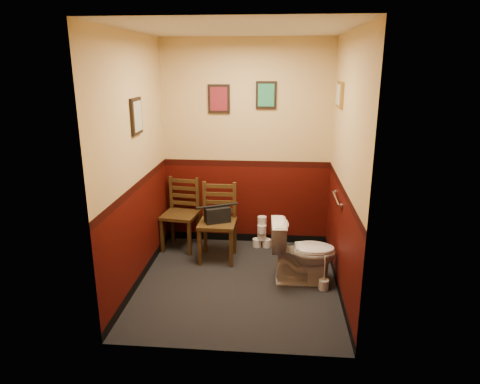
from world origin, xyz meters
name	(u,v)px	position (x,y,z in m)	size (l,w,h in m)	color
floor	(238,283)	(0.00, 0.00, 0.00)	(2.20, 2.40, 0.00)	black
ceiling	(238,28)	(0.00, 0.00, 2.70)	(2.20, 2.40, 0.00)	silver
wall_back	(246,146)	(0.00, 1.20, 1.35)	(2.20, 2.70, 0.00)	#3B0905
wall_front	(224,203)	(0.00, -1.20, 1.35)	(2.20, 2.70, 0.00)	#3B0905
wall_left	(135,165)	(-1.10, 0.00, 1.35)	(2.40, 2.70, 0.00)	#3B0905
wall_right	(345,169)	(1.10, 0.00, 1.35)	(2.40, 2.70, 0.00)	#3B0905
grab_bar	(336,199)	(1.07, 0.25, 0.95)	(0.05, 0.56, 0.06)	silver
framed_print_back_a	(219,99)	(-0.35, 1.18, 1.95)	(0.28, 0.04, 0.36)	black
framed_print_back_b	(266,95)	(0.25, 1.18, 2.00)	(0.26, 0.04, 0.34)	black
framed_print_left	(137,116)	(-1.08, 0.10, 1.85)	(0.04, 0.30, 0.38)	black
framed_print_right	(340,95)	(1.08, 0.60, 2.05)	(0.04, 0.34, 0.28)	olive
toilet	(303,252)	(0.72, 0.11, 0.36)	(0.41, 0.73, 0.72)	white
toilet_brush	(324,284)	(0.95, -0.06, 0.06)	(0.11, 0.11, 0.40)	silver
chair_left	(181,214)	(-0.84, 0.94, 0.47)	(0.49, 0.49, 0.93)	brown
chair_right	(218,222)	(-0.31, 0.64, 0.48)	(0.46, 0.46, 0.96)	brown
handbag	(217,214)	(-0.31, 0.60, 0.60)	(0.34, 0.27, 0.22)	black
tp_stack	(262,234)	(0.23, 1.02, 0.18)	(0.25, 0.15, 0.43)	silver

